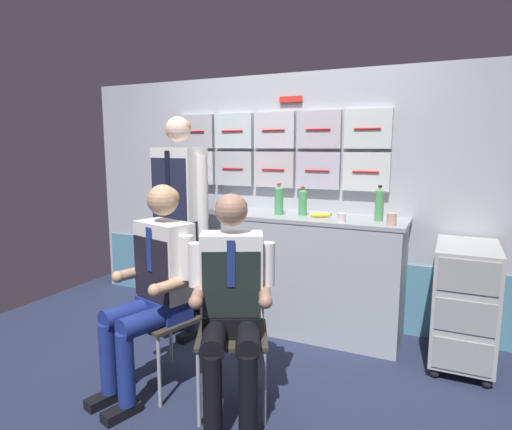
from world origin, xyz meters
TOP-DOWN VIEW (x-y plane):
  - ground at (0.00, 0.00)m, footprint 4.80×4.80m
  - galley_bulkhead at (-0.01, 1.37)m, footprint 4.20×0.14m
  - galley_counter at (0.21, 1.09)m, footprint 1.69×0.53m
  - service_trolley at (1.45, 0.99)m, footprint 0.40×0.65m
  - folding_chair_left at (-0.26, -0.00)m, footprint 0.50×0.50m
  - crew_member_left at (-0.31, -0.16)m, footprint 0.53×0.68m
  - folding_chair_center at (0.18, -0.05)m, footprint 0.53×0.53m
  - crew_member_center at (0.25, -0.20)m, footprint 0.57×0.67m
  - crew_member_standing at (-0.62, 0.58)m, footprint 0.54×0.32m
  - water_bottle_tall at (0.83, 1.09)m, footprint 0.07×0.07m
  - sparkling_bottle_green at (0.03, 1.06)m, footprint 0.07×0.07m
  - water_bottle_blue_cap at (0.22, 1.10)m, footprint 0.07×0.07m
  - coffee_cup_white at (0.94, 0.92)m, footprint 0.07×0.07m
  - paper_cup_blue at (-0.39, 1.00)m, footprint 0.06×0.06m
  - coffee_cup_spare at (0.59, 0.92)m, footprint 0.06×0.06m
  - snack_banana at (0.39, 1.05)m, footprint 0.17×0.10m

SIDE VIEW (x-z plane):
  - ground at x=0.00m, z-range -0.04..0.00m
  - service_trolley at x=1.45m, z-range 0.03..0.90m
  - galley_counter at x=0.21m, z-range 0.00..0.98m
  - folding_chair_left at x=-0.26m, z-range 0.11..0.97m
  - folding_chair_center at x=0.18m, z-range 0.11..0.97m
  - crew_member_center at x=0.25m, z-range 0.07..1.34m
  - crew_member_left at x=-0.31m, z-range 0.07..1.38m
  - snack_banana at x=0.39m, z-range 0.97..1.01m
  - coffee_cup_spare at x=0.59m, z-range 0.98..1.04m
  - paper_cup_blue at x=-0.39m, z-range 0.98..1.05m
  - coffee_cup_white at x=0.94m, z-range 0.98..1.07m
  - crew_member_standing at x=-0.62m, z-range 0.19..1.94m
  - water_bottle_blue_cap at x=0.22m, z-range 0.97..1.20m
  - galley_bulkhead at x=-0.01m, z-range 0.01..2.16m
  - sparkling_bottle_green at x=0.03m, z-range 0.97..1.22m
  - water_bottle_tall at x=0.83m, z-range 0.97..1.24m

